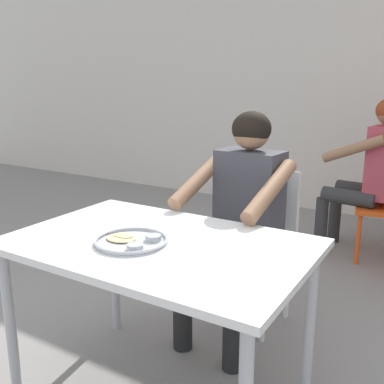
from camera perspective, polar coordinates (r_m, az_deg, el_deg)
name	(u,v)px	position (r m, az deg, el deg)	size (l,w,h in m)	color
back_wall	(351,46)	(4.83, 19.90, 17.38)	(12.00, 0.12, 3.40)	silver
table_foreground	(159,258)	(1.81, -4.29, -8.54)	(1.20, 0.78, 0.73)	white
thali_tray	(132,241)	(1.76, -7.83, -6.25)	(0.29, 0.29, 0.03)	#B7BABF
chair_foreground	(258,233)	(2.55, 8.55, -5.30)	(0.43, 0.42, 0.87)	silver
diner_foreground	(240,206)	(2.30, 6.30, -1.78)	(0.52, 0.57, 1.21)	black
patron_background	(372,164)	(3.65, 22.34, 3.32)	(0.59, 0.54, 1.24)	#2F2F2F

